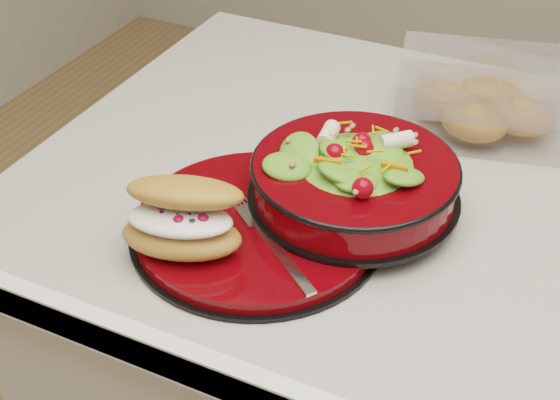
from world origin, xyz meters
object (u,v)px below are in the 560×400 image
at_px(dinner_plate, 257,226).
at_px(pastry_box, 484,99).
at_px(salad_bowl, 355,172).
at_px(croissant, 183,218).
at_px(fork, 273,244).

distance_m(dinner_plate, pastry_box, 0.39).
relative_size(salad_bowl, pastry_box, 0.94).
xyz_separation_m(dinner_plate, croissant, (-0.05, -0.08, 0.05)).
bearing_deg(pastry_box, dinner_plate, -130.06).
relative_size(dinner_plate, salad_bowl, 1.17).
bearing_deg(salad_bowl, croissant, -129.60).
distance_m(dinner_plate, salad_bowl, 0.13).
distance_m(dinner_plate, fork, 0.05).
xyz_separation_m(salad_bowl, croissant, (-0.13, -0.16, 0.00)).
xyz_separation_m(dinner_plate, fork, (0.04, -0.03, 0.01)).
height_order(salad_bowl, pastry_box, salad_bowl).
bearing_deg(fork, dinner_plate, 84.89).
bearing_deg(croissant, fork, 9.42).
distance_m(salad_bowl, pastry_box, 0.28).
xyz_separation_m(salad_bowl, fork, (-0.05, -0.12, -0.04)).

